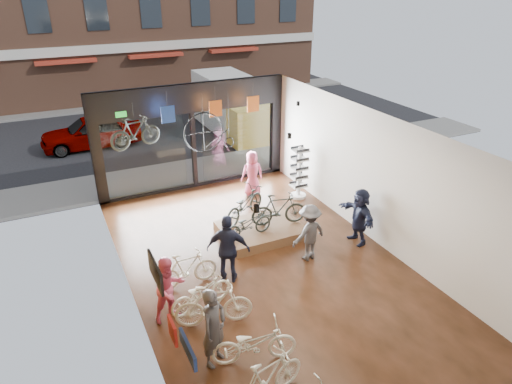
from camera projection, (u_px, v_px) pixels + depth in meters
ground_plane at (269, 271)px, 12.17m from camera, size 7.00×12.00×0.04m
ceiling at (271, 133)px, 10.51m from camera, size 7.00×12.00×0.04m
wall_left at (127, 239)px, 9.97m from camera, size 0.04×12.00×3.80m
wall_right at (382, 182)px, 12.71m from camera, size 0.04×12.00×3.80m
wall_back at (463, 384)px, 6.44m from camera, size 7.00×0.04×3.80m
storefront at (193, 137)px, 16.22m from camera, size 7.00×0.26×3.80m
exit_sign at (121, 114)px, 14.70m from camera, size 0.35×0.06×0.18m
street_road at (141, 122)px, 24.37m from camera, size 30.00×18.00×0.02m
sidewalk_near at (186, 172)px, 17.99m from camera, size 30.00×2.40×0.12m
sidewalk_far at (126, 103)px, 27.60m from camera, size 30.00×2.00×0.12m
street_car at (91, 131)px, 20.50m from camera, size 4.35×1.75×1.48m
box_truck at (236, 107)px, 22.03m from camera, size 2.23×6.68×2.63m
floor_bike_1 at (267, 380)px, 8.25m from camera, size 1.72×0.81×1.00m
floor_bike_2 at (254, 343)px, 9.13m from camera, size 1.83×1.04×0.91m
floor_bike_3 at (214, 305)px, 10.07m from camera, size 1.81×0.91×1.05m
floor_bike_4 at (201, 293)px, 10.63m from camera, size 1.66×0.86×0.83m
floor_bike_5 at (187, 269)px, 11.38m from camera, size 1.59×0.46×0.95m
display_platform at (261, 230)px, 13.74m from camera, size 2.40×1.80×0.30m
display_bike_left at (248, 224)px, 12.95m from camera, size 1.62×0.76×0.82m
display_bike_mid at (279, 209)px, 13.58m from camera, size 1.74×0.84×1.01m
display_bike_right at (244, 204)px, 13.90m from camera, size 1.93×1.54×0.98m
customer_0 at (214, 328)px, 8.92m from camera, size 0.77×0.71×1.76m
customer_1 at (169, 289)px, 10.14m from camera, size 0.92×0.80×1.61m
customer_2 at (228, 249)px, 11.37m from camera, size 1.17×0.95×1.87m
customer_3 at (309, 233)px, 12.32m from camera, size 1.14×0.77×1.63m
customer_4 at (252, 173)px, 16.02m from camera, size 0.85×0.62×1.61m
customer_5 at (359, 216)px, 13.10m from camera, size 0.57×1.59×1.69m
sunglasses_rack at (299, 173)px, 15.76m from camera, size 0.60×0.52×1.87m
wall_merch at (183, 370)px, 7.44m from camera, size 0.40×2.40×2.60m
penny_farthing at (212, 133)px, 14.72m from camera, size 1.66×0.06×1.33m
hung_bike at (135, 132)px, 13.42m from camera, size 1.64×0.83×0.95m
jersey_left at (168, 114)px, 14.67m from camera, size 0.45×0.03×0.55m
jersey_mid at (216, 109)px, 15.31m from camera, size 0.45×0.03×0.55m
jersey_right at (253, 104)px, 15.85m from camera, size 0.45×0.03×0.55m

